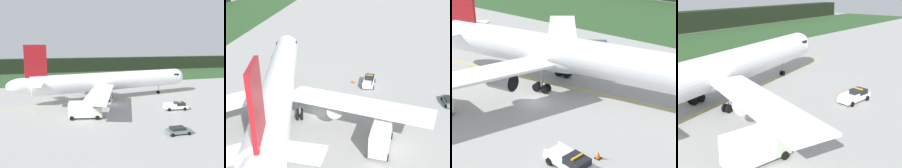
# 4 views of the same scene
# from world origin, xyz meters

# --- Properties ---
(ground) EXTENTS (320.00, 320.00, 0.00)m
(ground) POSITION_xyz_m (0.00, 0.00, 0.00)
(ground) COLOR #A0A09C
(taxiway_centerline_main) EXTENTS (67.65, 11.32, 0.01)m
(taxiway_centerline_main) POSITION_xyz_m (1.17, 6.65, 0.00)
(taxiway_centerline_main) COLOR yellow
(taxiway_centerline_main) RESTS_ON ground
(airliner) EXTENTS (51.89, 43.84, 14.98)m
(airliner) POSITION_xyz_m (0.43, 6.53, 4.92)
(airliner) COLOR white
(airliner) RESTS_ON ground
(ops_pickup_truck) EXTENTS (5.72, 2.93, 1.94)m
(ops_pickup_truck) POSITION_xyz_m (12.68, -8.71, 0.90)
(ops_pickup_truck) COLOR white
(ops_pickup_truck) RESTS_ON ground
(apron_cone) EXTENTS (0.64, 0.64, 0.80)m
(apron_cone) POSITION_xyz_m (13.72, -5.48, 0.39)
(apron_cone) COLOR black
(apron_cone) RESTS_ON ground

